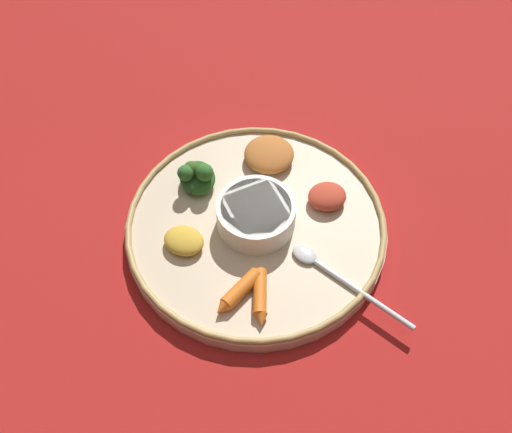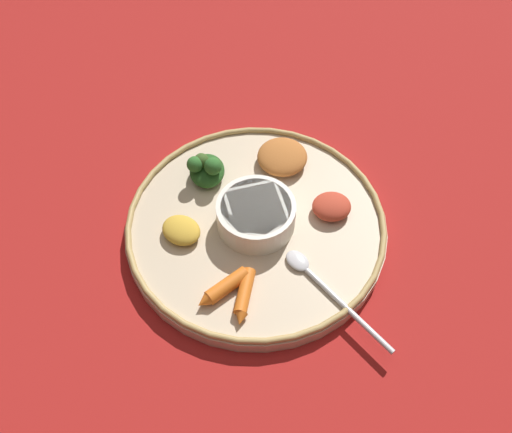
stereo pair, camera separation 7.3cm
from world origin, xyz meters
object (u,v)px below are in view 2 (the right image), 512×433
(carrot_outer, at_px, (244,296))
(greens_pile, at_px, (207,169))
(carrot_near_spoon, at_px, (223,288))
(spoon, at_px, (321,284))
(center_bowl, at_px, (256,214))

(carrot_outer, bearing_deg, greens_pile, -67.02)
(carrot_near_spoon, distance_m, carrot_outer, 0.03)
(carrot_near_spoon, bearing_deg, spoon, -168.33)
(spoon, distance_m, greens_pile, 0.23)
(center_bowl, height_order, carrot_near_spoon, center_bowl)
(spoon, relative_size, carrot_near_spoon, 2.20)
(spoon, relative_size, greens_pile, 2.14)
(spoon, distance_m, carrot_outer, 0.10)
(center_bowl, relative_size, carrot_near_spoon, 1.61)
(greens_pile, xyz_separation_m, carrot_outer, (-0.08, 0.18, -0.01))
(spoon, bearing_deg, greens_pile, -41.75)
(center_bowl, bearing_deg, carrot_near_spoon, 76.18)
(greens_pile, xyz_separation_m, carrot_near_spoon, (-0.05, 0.17, -0.01))
(center_bowl, relative_size, spoon, 0.73)
(spoon, bearing_deg, center_bowl, -42.08)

